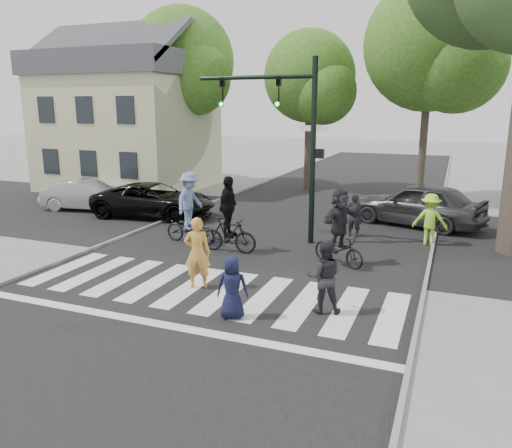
{
  "coord_description": "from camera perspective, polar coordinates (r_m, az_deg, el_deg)",
  "views": [
    {
      "loc": [
        5.5,
        -9.49,
        4.5
      ],
      "look_at": [
        0.5,
        3.0,
        1.3
      ],
      "focal_mm": 35.0,
      "sensor_mm": 36.0,
      "label": 1
    }
  ],
  "objects": [
    {
      "name": "pedestrian_woman",
      "position": [
        12.58,
        -6.72,
        -3.28
      ],
      "size": [
        0.78,
        0.65,
        1.83
      ],
      "primitive_type": "imported",
      "rotation": [
        0.0,
        0.0,
        3.51
      ],
      "color": "gold",
      "rests_on": "ground"
    },
    {
      "name": "curb_left",
      "position": [
        18.47,
        -13.81,
        -0.96
      ],
      "size": [
        0.1,
        70.0,
        0.1
      ],
      "primitive_type": "cube",
      "color": "gray",
      "rests_on": "ground"
    },
    {
      "name": "curb_right",
      "position": [
        15.17,
        19.18,
        -4.45
      ],
      "size": [
        0.1,
        70.0,
        0.1
      ],
      "primitive_type": "cube",
      "color": "gray",
      "rests_on": "ground"
    },
    {
      "name": "house",
      "position": [
        28.99,
        -14.39,
        11.58
      ],
      "size": [
        8.4,
        8.1,
        8.82
      ],
      "color": "#BFBE96",
      "rests_on": "ground"
    },
    {
      "name": "crosswalk",
      "position": [
        12.39,
        -6.24,
        -7.96
      ],
      "size": [
        10.0,
        3.85,
        0.01
      ],
      "color": "silver",
      "rests_on": "ground"
    },
    {
      "name": "cyclist_left",
      "position": [
        16.67,
        -7.53,
        1.29
      ],
      "size": [
        1.95,
        1.29,
        2.4
      ],
      "color": "black",
      "rests_on": "ground"
    },
    {
      "name": "pedestrian_adult",
      "position": [
        11.14,
        7.78,
        -6.01
      ],
      "size": [
        0.95,
        0.84,
        1.65
      ],
      "primitive_type": "imported",
      "rotation": [
        0.0,
        0.0,
        3.45
      ],
      "color": "black",
      "rests_on": "ground"
    },
    {
      "name": "bg_tree_1",
      "position": [
        28.81,
        -8.18,
        17.53
      ],
      "size": [
        6.09,
        5.8,
        9.8
      ],
      "color": "brown",
      "rests_on": "ground"
    },
    {
      "name": "car_grey",
      "position": [
        20.03,
        18.01,
        2.18
      ],
      "size": [
        5.3,
        3.35,
        1.68
      ],
      "primitive_type": "imported",
      "rotation": [
        0.0,
        0.0,
        -1.87
      ],
      "color": "#343338",
      "rests_on": "ground"
    },
    {
      "name": "bg_tree_0",
      "position": [
        31.98,
        -15.82,
        15.84
      ],
      "size": [
        5.46,
        5.2,
        8.97
      ],
      "color": "brown",
      "rests_on": "ground"
    },
    {
      "name": "road_cross",
      "position": [
        18.88,
        4.23,
        -0.43
      ],
      "size": [
        70.0,
        10.0,
        0.01
      ],
      "primitive_type": "cube",
      "color": "black",
      "rests_on": "ground"
    },
    {
      "name": "bg_tree_2",
      "position": [
        27.13,
        6.53,
        15.99
      ],
      "size": [
        5.04,
        4.8,
        8.4
      ],
      "color": "brown",
      "rests_on": "ground"
    },
    {
      "name": "traffic_signal",
      "position": [
        16.53,
        3.72,
        11.27
      ],
      "size": [
        4.45,
        0.29,
        6.0
      ],
      "color": "black",
      "rests_on": "ground"
    },
    {
      "name": "cyclist_right",
      "position": [
        14.46,
        9.52,
        -0.85
      ],
      "size": [
        1.84,
        1.7,
        2.22
      ],
      "color": "black",
      "rests_on": "ground"
    },
    {
      "name": "bystander_dark",
      "position": [
        17.77,
        11.16,
        0.97
      ],
      "size": [
        0.56,
        0.37,
        1.52
      ],
      "primitive_type": "imported",
      "rotation": [
        0.0,
        0.0,
        3.13
      ],
      "color": "black",
      "rests_on": "ground"
    },
    {
      "name": "cyclist_mid",
      "position": [
        15.53,
        -3.18,
        0.29
      ],
      "size": [
        1.86,
        1.13,
        2.41
      ],
      "color": "black",
      "rests_on": "ground"
    },
    {
      "name": "ground",
      "position": [
        11.86,
        -7.75,
        -9.05
      ],
      "size": [
        120.0,
        120.0,
        0.0
      ],
      "primitive_type": "plane",
      "color": "gray",
      "rests_on": "ground"
    },
    {
      "name": "pedestrian_child",
      "position": [
        10.79,
        -2.74,
        -7.26
      ],
      "size": [
        0.79,
        0.64,
        1.4
      ],
      "primitive_type": "imported",
      "rotation": [
        0.0,
        0.0,
        3.47
      ],
      "color": "#141636",
      "rests_on": "ground"
    },
    {
      "name": "road_stem",
      "position": [
        16.14,
        0.99,
        -2.8
      ],
      "size": [
        10.0,
        70.0,
        0.01
      ],
      "primitive_type": "cube",
      "color": "black",
      "rests_on": "ground"
    },
    {
      "name": "car_silver",
      "position": [
        23.16,
        -18.72,
        3.13
      ],
      "size": [
        4.21,
        2.08,
        1.33
      ],
      "primitive_type": "imported",
      "rotation": [
        0.0,
        0.0,
        1.75
      ],
      "color": "#A5A5AB",
      "rests_on": "ground"
    },
    {
      "name": "car_suv",
      "position": [
        21.02,
        -11.59,
        2.69
      ],
      "size": [
        5.26,
        2.85,
        1.4
      ],
      "primitive_type": "imported",
      "rotation": [
        0.0,
        0.0,
        1.68
      ],
      "color": "black",
      "rests_on": "ground"
    },
    {
      "name": "bg_tree_3",
      "position": [
        24.91,
        20.0,
        18.24
      ],
      "size": [
        6.3,
        6.0,
        10.2
      ],
      "color": "brown",
      "rests_on": "ground"
    },
    {
      "name": "bystander_hivis",
      "position": [
        17.32,
        19.28,
        0.48
      ],
      "size": [
        1.11,
        0.65,
        1.72
      ],
      "primitive_type": "imported",
      "rotation": [
        0.0,
        0.0,
        3.13
      ],
      "color": "#A9F534",
      "rests_on": "ground"
    }
  ]
}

